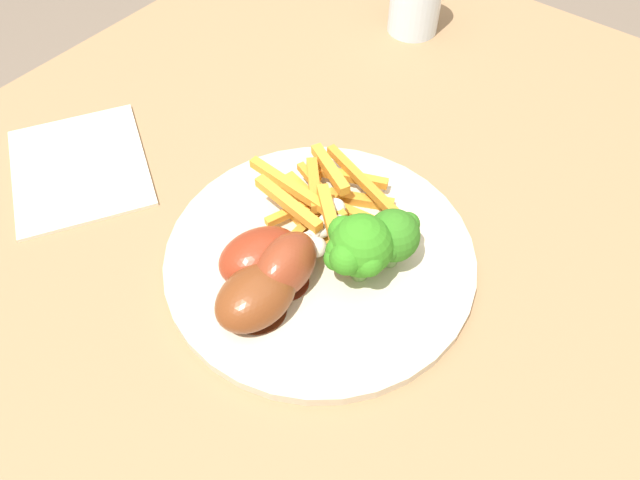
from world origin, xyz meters
name	(u,v)px	position (x,y,z in m)	size (l,w,h in m)	color
dining_table	(278,306)	(0.00, 0.00, 0.65)	(1.16, 0.87, 0.75)	#8E6B47
dinner_plate	(320,257)	(-0.02, 0.04, 0.75)	(0.30, 0.30, 0.01)	beige
broccoli_floret_front	(393,236)	(-0.05, 0.10, 0.80)	(0.06, 0.05, 0.06)	#7CA65A
broccoli_floret_middle	(356,248)	(-0.02, 0.09, 0.80)	(0.06, 0.06, 0.07)	#7AAD53
carrot_fries_pile	(323,201)	(-0.06, 0.02, 0.78)	(0.13, 0.16, 0.04)	orange
chicken_drumstick_near	(259,294)	(0.06, 0.04, 0.78)	(0.13, 0.06, 0.04)	#4C1F0D
chicken_drumstick_far	(265,255)	(0.03, 0.02, 0.78)	(0.13, 0.08, 0.04)	#5C190D
chicken_drumstick_extra	(289,262)	(0.02, 0.04, 0.79)	(0.13, 0.05, 0.05)	#581E10
napkin	(80,167)	(0.04, -0.24, 0.75)	(0.17, 0.14, 0.00)	beige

